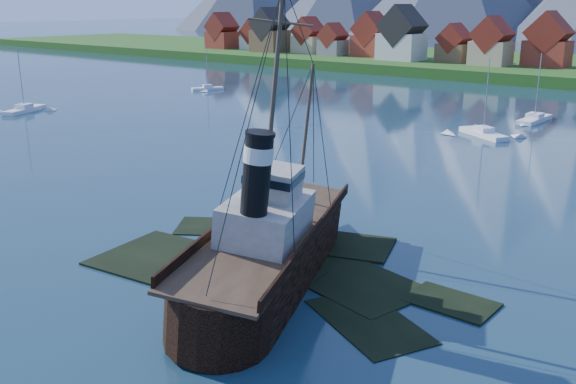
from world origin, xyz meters
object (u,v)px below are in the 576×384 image
Objects in this scene: tugboat_wreck at (278,242)px; sailboat_e at (534,120)px; sailboat_b at (208,89)px; sailboat_a at (24,110)px; sailboat_c at (483,134)px.

tugboat_wreck is 81.31m from sailboat_e.
sailboat_b is at bearing 115.89° from tugboat_wreck.
tugboat_wreck is 2.24× the size of sailboat_a.
tugboat_wreck is 63.33m from sailboat_c.
sailboat_a is (-88.92, 28.45, -2.59)m from tugboat_wreck.
sailboat_e is (1.69, 18.38, -0.01)m from sailboat_c.
sailboat_b is at bearing 59.84° from sailboat_a.
sailboat_b is at bearing -174.19° from sailboat_e.
sailboat_c is at bearing 76.10° from tugboat_wreck.
tugboat_wreck is 112.85m from sailboat_b.
sailboat_c is (78.68, 33.99, 0.00)m from sailboat_a.
sailboat_a reaches higher than sailboat_c.
sailboat_a is 45.57m from sailboat_b.
sailboat_a is at bearing -146.28° from sailboat_e.
tugboat_wreck reaches higher than sailboat_b.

